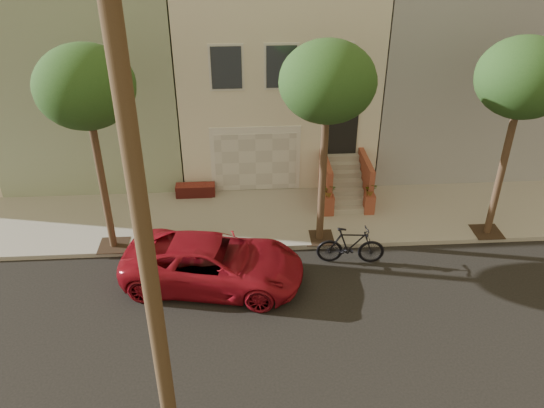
{
  "coord_description": "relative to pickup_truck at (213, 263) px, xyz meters",
  "views": [
    {
      "loc": [
        -1.44,
        -10.43,
        10.05
      ],
      "look_at": [
        -0.58,
        3.0,
        2.02
      ],
      "focal_mm": 36.08,
      "sensor_mm": 36.0,
      "label": 1
    }
  ],
  "objects": [
    {
      "name": "tree_mid",
      "position": [
        3.3,
        1.85,
        4.55
      ],
      "size": [
        2.7,
        2.57,
        6.3
      ],
      "color": "#2D2116",
      "rests_on": "sidewalk"
    },
    {
      "name": "pickup_truck",
      "position": [
        0.0,
        0.0,
        0.0
      ],
      "size": [
        5.44,
        3.24,
        1.42
      ],
      "primitive_type": "imported",
      "rotation": [
        0.0,
        0.0,
        1.39
      ],
      "color": "maroon",
      "rests_on": "ground"
    },
    {
      "name": "tree_left",
      "position": [
        -3.2,
        1.85,
        4.55
      ],
      "size": [
        2.7,
        2.57,
        6.3
      ],
      "color": "#2D2116",
      "rests_on": "sidewalk"
    },
    {
      "name": "house_row",
      "position": [
        2.3,
        9.14,
        2.94
      ],
      "size": [
        33.1,
        11.7,
        7.0
      ],
      "color": "beige",
      "rests_on": "sidewalk"
    },
    {
      "name": "ground",
      "position": [
        2.3,
        -2.05,
        -0.71
      ],
      "size": [
        90.0,
        90.0,
        0.0
      ],
      "primitive_type": "plane",
      "color": "black",
      "rests_on": "ground"
    },
    {
      "name": "motorcycle",
      "position": [
        4.07,
        0.73,
        -0.1
      ],
      "size": [
        2.08,
        0.76,
        1.22
      ],
      "primitive_type": "imported",
      "rotation": [
        0.0,
        0.0,
        1.48
      ],
      "color": "black",
      "rests_on": "ground"
    },
    {
      "name": "sidewalk",
      "position": [
        2.3,
        3.3,
        -0.63
      ],
      "size": [
        40.0,
        3.7,
        0.15
      ],
      "primitive_type": "cube",
      "color": "gray",
      "rests_on": "ground"
    },
    {
      "name": "tree_right",
      "position": [
        8.8,
        1.85,
        4.55
      ],
      "size": [
        2.7,
        2.57,
        6.3
      ],
      "color": "#2D2116",
      "rests_on": "sidewalk"
    }
  ]
}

